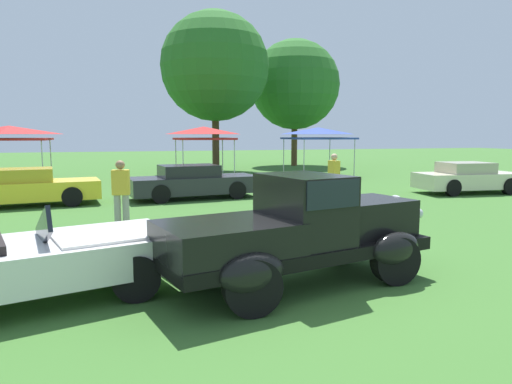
{
  "coord_description": "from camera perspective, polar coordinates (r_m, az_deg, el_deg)",
  "views": [
    {
      "loc": [
        -2.58,
        -6.47,
        2.3
      ],
      "look_at": [
        0.19,
        2.3,
        1.15
      ],
      "focal_mm": 32.24,
      "sensor_mm": 36.0,
      "label": 1
    }
  ],
  "objects": [
    {
      "name": "spectator_near_truck",
      "position": [
        15.23,
        9.62,
        1.8
      ],
      "size": [
        0.26,
        0.41,
        1.69
      ],
      "color": "#283351",
      "rests_on": "ground_plane"
    },
    {
      "name": "show_car_cream",
      "position": [
        20.01,
        24.83,
        1.59
      ],
      "size": [
        4.23,
        2.07,
        1.22
      ],
      "color": "beige",
      "rests_on": "ground_plane"
    },
    {
      "name": "show_car_yellow",
      "position": [
        16.61,
        -26.75,
        0.48
      ],
      "size": [
        4.65,
        2.2,
        1.22
      ],
      "color": "yellow",
      "rests_on": "ground_plane"
    },
    {
      "name": "show_car_charcoal",
      "position": [
        16.75,
        -7.81,
        1.23
      ],
      "size": [
        4.72,
        2.15,
        1.22
      ],
      "color": "#28282D",
      "rests_on": "ground_plane"
    },
    {
      "name": "feature_pickup_truck",
      "position": [
        7.04,
        5.44,
        -4.66
      ],
      "size": [
        4.47,
        2.5,
        1.7
      ],
      "color": "black",
      "rests_on": "ground_plane"
    },
    {
      "name": "ground_plane",
      "position": [
        7.34,
        4.08,
        -11.15
      ],
      "size": [
        120.0,
        120.0,
        0.0
      ],
      "primitive_type": "plane",
      "color": "#386628"
    },
    {
      "name": "canopy_tent_center_field",
      "position": [
        23.27,
        -6.5,
        7.37
      ],
      "size": [
        2.77,
        2.77,
        2.71
      ],
      "color": "#B7B7BC",
      "rests_on": "ground_plane"
    },
    {
      "name": "canopy_tent_left_field",
      "position": [
        23.72,
        -28.29,
        6.58
      ],
      "size": [
        3.33,
        3.33,
        2.71
      ],
      "color": "#B7B7BC",
      "rests_on": "ground_plane"
    },
    {
      "name": "treeline_mid_left",
      "position": [
        29.43,
        -5.12,
        15.22
      ],
      "size": [
        6.69,
        6.69,
        9.82
      ],
      "color": "#47331E",
      "rests_on": "ground_plane"
    },
    {
      "name": "treeline_center",
      "position": [
        34.85,
        4.84,
        13.1
      ],
      "size": [
        6.55,
        6.55,
        9.24
      ],
      "color": "brown",
      "rests_on": "ground_plane"
    },
    {
      "name": "spectator_between_cars",
      "position": [
        11.55,
        -16.39,
        -0.06
      ],
      "size": [
        0.44,
        0.31,
        1.69
      ],
      "color": "#9E998E",
      "rests_on": "ground_plane"
    },
    {
      "name": "neighbor_convertible",
      "position": [
        7.09,
        -25.74,
        -7.64
      ],
      "size": [
        4.46,
        2.72,
        1.4
      ],
      "color": "silver",
      "rests_on": "ground_plane"
    },
    {
      "name": "canopy_tent_right_field",
      "position": [
        26.16,
        7.72,
        7.32
      ],
      "size": [
        3.3,
        3.3,
        2.71
      ],
      "color": "#B7B7BC",
      "rests_on": "ground_plane"
    }
  ]
}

